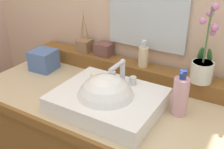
% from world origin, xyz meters
% --- Properties ---
extents(back_ledge, '(1.28, 0.10, 0.08)m').
position_xyz_m(back_ledge, '(0.00, 0.24, 0.89)').
color(back_ledge, brown).
rests_on(back_ledge, vanity_cabinet).
extents(sink_basin, '(0.45, 0.37, 0.28)m').
position_xyz_m(sink_basin, '(0.02, -0.09, 0.88)').
color(sink_basin, white).
rests_on(sink_basin, vanity_cabinet).
extents(soap_bar, '(0.07, 0.04, 0.02)m').
position_xyz_m(soap_bar, '(-0.10, 0.02, 0.93)').
color(soap_bar, '#ECE2C4').
rests_on(soap_bar, sink_basin).
extents(potted_plant, '(0.10, 0.11, 0.36)m').
position_xyz_m(potted_plant, '(0.34, 0.23, 1.01)').
color(potted_plant, silver).
rests_on(potted_plant, back_ledge).
extents(soap_dispenser, '(0.05, 0.05, 0.14)m').
position_xyz_m(soap_dispenser, '(0.04, 0.24, 0.98)').
color(soap_dispenser, beige).
rests_on(soap_dispenser, back_ledge).
extents(reed_diffuser, '(0.08, 0.09, 0.24)m').
position_xyz_m(reed_diffuser, '(-0.35, 0.26, 0.96)').
color(reed_diffuser, '#926B48').
rests_on(reed_diffuser, back_ledge).
extents(trinket_box, '(0.09, 0.07, 0.07)m').
position_xyz_m(trinket_box, '(-0.22, 0.27, 0.96)').
color(trinket_box, brown).
rests_on(trinket_box, back_ledge).
extents(lotion_bottle, '(0.07, 0.07, 0.20)m').
position_xyz_m(lotion_bottle, '(0.30, 0.04, 0.93)').
color(lotion_bottle, '#D09AA3').
rests_on(lotion_bottle, vanity_cabinet).
extents(tissue_box, '(0.14, 0.14, 0.11)m').
position_xyz_m(tissue_box, '(-0.50, 0.07, 0.90)').
color(tissue_box, '#4B6AA2').
rests_on(tissue_box, vanity_cabinet).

